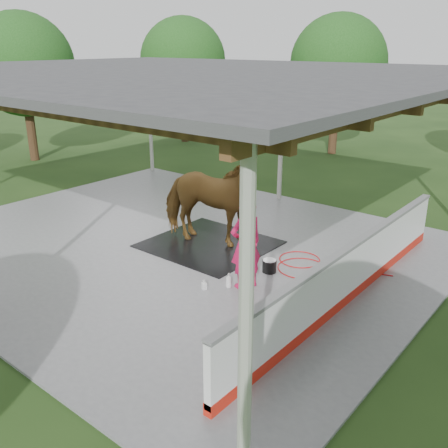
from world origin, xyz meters
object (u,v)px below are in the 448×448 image
Objects in this scene: handler at (246,244)px; dasher_board at (349,275)px; horse at (209,201)px; wash_bucket at (269,266)px.

dasher_board is at bearing 134.89° from handler.
horse is 2.32m from handler.
wash_bucket is (-1.84, 0.12, -0.40)m from dasher_board.
handler is at bearing -138.46° from horse.
horse is (-3.82, 0.48, 0.55)m from dasher_board.
horse is 1.40× the size of handler.
handler is at bearing -89.92° from wash_bucket.
horse reaches higher than handler.
wash_bucket is at bearing 176.28° from dasher_board.
dasher_board is 2.01m from handler.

